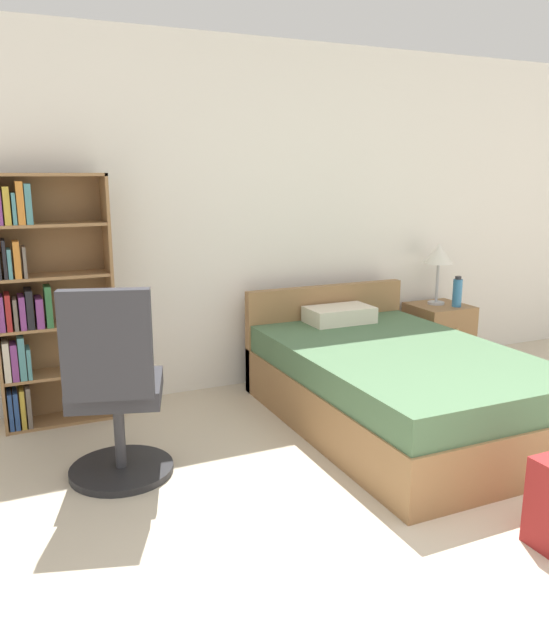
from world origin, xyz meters
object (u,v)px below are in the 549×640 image
(nightstand, at_px, (438,336))
(water_bottle, at_px, (457,292))
(office_chair, at_px, (115,396))
(table_lamp, at_px, (439,256))
(bookshelf, at_px, (40,302))
(bed, at_px, (393,383))

(nightstand, distance_m, water_bottle, 0.42)
(water_bottle, bearing_deg, office_chair, -164.09)
(office_chair, height_order, water_bottle, office_chair)
(table_lamp, bearing_deg, water_bottle, -59.29)
(bookshelf, bearing_deg, office_chair, -75.27)
(office_chair, height_order, nightstand, office_chair)
(bookshelf, relative_size, bed, 0.79)
(table_lamp, xyz_separation_m, water_bottle, (0.09, -0.15, -0.29))
(bookshelf, bearing_deg, bed, -24.16)
(water_bottle, bearing_deg, table_lamp, 120.71)
(nightstand, xyz_separation_m, water_bottle, (0.08, -0.11, 0.39))
(table_lamp, bearing_deg, office_chair, -160.87)
(bed, relative_size, office_chair, 1.90)
(bed, height_order, table_lamp, table_lamp)
(bookshelf, height_order, nightstand, bookshelf)
(bookshelf, xyz_separation_m, water_bottle, (3.27, -0.18, -0.16))
(bed, relative_size, water_bottle, 8.09)
(nightstand, bearing_deg, bed, -140.64)
(bookshelf, height_order, table_lamp, bookshelf)
(bookshelf, relative_size, table_lamp, 3.15)
(bookshelf, xyz_separation_m, table_lamp, (3.18, -0.03, 0.13))
(bed, relative_size, table_lamp, 4.01)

